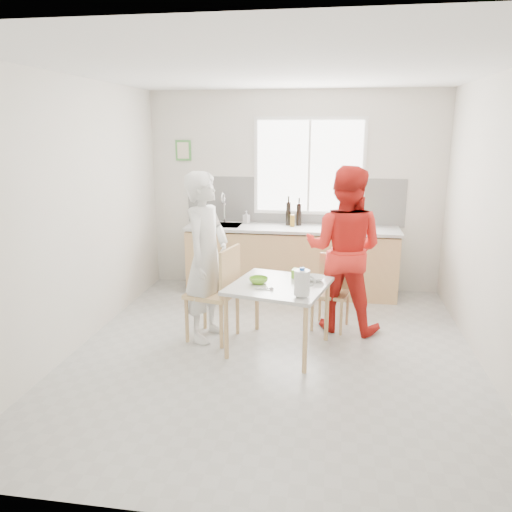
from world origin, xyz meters
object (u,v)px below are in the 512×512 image
Objects in this scene: chair_left at (219,289)px; wine_bottle_a at (288,214)px; person_white at (206,257)px; person_red at (344,250)px; bowl_green at (259,280)px; wine_bottle_b at (299,215)px; chair_far at (332,288)px; dining_table at (279,291)px; bowl_white at (315,278)px; milk_jug at (302,282)px.

chair_left is 1.95m from wine_bottle_a.
person_red reaches higher than person_white.
bowl_green is at bearing -94.71° from person_white.
wine_bottle_b is at bearing -0.79° from wine_bottle_a.
wine_bottle_a is at bearing 175.94° from chair_left.
person_white reaches higher than wine_bottle_b.
bowl_green is at bearing -122.53° from chair_far.
chair_far is at bearing -63.39° from wine_bottle_a.
bowl_green is 0.59× the size of wine_bottle_a.
dining_table is 0.97m from person_red.
wine_bottle_a is at bearing -47.06° from person_red.
chair_far is 2.75× the size of wine_bottle_b.
dining_table is 5.72× the size of bowl_green.
chair_left is at bearing 35.04° from person_red.
bowl_white is at bearing 104.41° from chair_left.
dining_table is 3.62× the size of wine_bottle_b.
person_red is 9.57× the size of bowl_white.
person_red is (1.29, 0.52, 0.35)m from chair_left.
milk_jug is at bearing -36.84° from bowl_green.
chair_far is 1.16m from milk_jug.
chair_far is 0.45× the size of person_red.
dining_table is at bearing 90.00° from chair_left.
dining_table is 0.23m from bowl_green.
person_red reaches higher than dining_table.
chair_far is at bearing 71.70° from bowl_white.
bowl_white is 0.74× the size of milk_jug.
wine_bottle_b is (-0.48, 1.24, 0.62)m from chair_far.
person_white is 5.58× the size of wine_bottle_a.
chair_far is (1.18, 0.56, -0.11)m from chair_left.
person_white is 0.98× the size of person_red.
wine_bottle_b is (0.70, 1.80, 0.51)m from chair_left.
bowl_green is at bearing -93.23° from wine_bottle_a.
milk_jug reaches higher than dining_table.
person_white reaches higher than dining_table.
dining_table is 5.70× the size of bowl_white.
wine_bottle_a is (0.56, 1.80, 0.52)m from chair_left.
person_red is 9.59× the size of bowl_green.
wine_bottle_a is at bearing -8.11° from person_white.
chair_far is 1.47m from wine_bottle_b.
person_red reaches higher than bowl_white.
person_red is at bearing -6.69° from chair_far.
wine_bottle_a is at bearing 179.21° from wine_bottle_b.
bowl_green reaches higher than bowl_white.
chair_far is at bearing 88.63° from milk_jug.
milk_jug is at bearing -100.64° from bowl_white.
dining_table is 0.61× the size of person_white.
person_red is 1.09m from milk_jug.
person_white is 1.50m from person_red.
bowl_white is 0.64× the size of wine_bottle_b.
wine_bottle_a is (-0.62, 1.24, 0.63)m from chair_far.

